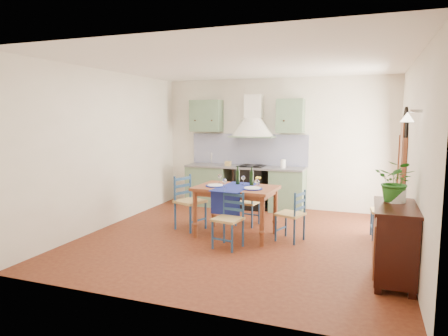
{
  "coord_description": "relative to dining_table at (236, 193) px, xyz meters",
  "views": [
    {
      "loc": [
        1.93,
        -6.03,
        1.99
      ],
      "look_at": [
        -0.39,
        0.3,
        1.11
      ],
      "focal_mm": 32.0,
      "sensor_mm": 36.0,
      "label": 1
    }
  ],
  "objects": [
    {
      "name": "chair_spare",
      "position": [
        2.35,
        0.68,
        -0.29
      ],
      "size": [
        0.44,
        0.44,
        0.87
      ],
      "color": "navy",
      "rests_on": "ground"
    },
    {
      "name": "potted_plant",
      "position": [
        2.37,
        -0.89,
        0.46
      ],
      "size": [
        0.58,
        0.55,
        0.52
      ],
      "primitive_type": "imported",
      "rotation": [
        0.0,
        0.0,
        -0.39
      ],
      "color": "#25681F",
      "rests_on": "sideboard"
    },
    {
      "name": "right_wall",
      "position": [
        2.61,
        0.14,
        0.6
      ],
      "size": [
        0.26,
        5.0,
        2.8
      ],
      "color": "white",
      "rests_on": "ground"
    },
    {
      "name": "sideboard",
      "position": [
        2.38,
        -1.1,
        -0.23
      ],
      "size": [
        0.5,
        1.05,
        0.94
      ],
      "color": "black",
      "rests_on": "ground"
    },
    {
      "name": "chair_near",
      "position": [
        0.09,
        -0.6,
        -0.3
      ],
      "size": [
        0.46,
        0.46,
        0.85
      ],
      "color": "navy",
      "rests_on": "ground"
    },
    {
      "name": "chair_left",
      "position": [
        -0.91,
        0.11,
        -0.25
      ],
      "size": [
        0.57,
        0.57,
        0.95
      ],
      "color": "navy",
      "rests_on": "ground"
    },
    {
      "name": "left_wall",
      "position": [
        -2.38,
        -0.14,
        0.66
      ],
      "size": [
        0.04,
        5.0,
        2.8
      ],
      "primitive_type": "cube",
      "color": "white",
      "rests_on": "ground"
    },
    {
      "name": "chair_far",
      "position": [
        -0.01,
        0.68,
        -0.32
      ],
      "size": [
        0.43,
        0.43,
        0.81
      ],
      "color": "navy",
      "rests_on": "ground"
    },
    {
      "name": "chair_right",
      "position": [
        0.93,
        0.03,
        -0.31
      ],
      "size": [
        0.49,
        0.49,
        0.83
      ],
      "color": "navy",
      "rests_on": "ground"
    },
    {
      "name": "ceiling",
      "position": [
        0.12,
        -0.14,
        2.07
      ],
      "size": [
        5.0,
        5.0,
        0.01
      ],
      "primitive_type": "cube",
      "color": "white",
      "rests_on": "back_wall"
    },
    {
      "name": "dining_table",
      "position": [
        0.0,
        0.0,
        0.0
      ],
      "size": [
        1.36,
        1.04,
        1.15
      ],
      "color": "brown",
      "rests_on": "ground"
    },
    {
      "name": "floor",
      "position": [
        0.12,
        -0.14,
        -0.74
      ],
      "size": [
        5.0,
        5.0,
        0.0
      ],
      "primitive_type": "plane",
      "color": "#47190F",
      "rests_on": "ground"
    },
    {
      "name": "back_wall",
      "position": [
        -0.35,
        2.16,
        0.31
      ],
      "size": [
        5.0,
        0.96,
        2.8
      ],
      "color": "white",
      "rests_on": "ground"
    }
  ]
}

